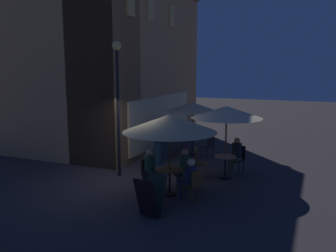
% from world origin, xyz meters
% --- Properties ---
extents(ground_plane, '(60.00, 60.00, 0.00)m').
position_xyz_m(ground_plane, '(0.00, 0.00, 0.00)').
color(ground_plane, '#352F31').
extents(cafe_building, '(8.82, 7.36, 8.02)m').
position_xyz_m(cafe_building, '(3.92, 3.41, 4.00)').
color(cafe_building, tan).
rests_on(cafe_building, ground).
extents(street_lamp_near_corner, '(0.30, 0.30, 4.36)m').
position_xyz_m(street_lamp_near_corner, '(0.56, 0.82, 2.92)').
color(street_lamp_near_corner, black).
rests_on(street_lamp_near_corner, ground).
extents(menu_sandwich_board, '(0.75, 0.64, 0.99)m').
position_xyz_m(menu_sandwich_board, '(-2.01, -1.54, 0.51)').
color(menu_sandwich_board, black).
rests_on(menu_sandwich_board, ground).
extents(cafe_table_0, '(0.71, 0.71, 0.74)m').
position_xyz_m(cafe_table_0, '(4.16, -0.48, 0.53)').
color(cafe_table_0, black).
rests_on(cafe_table_0, ground).
extents(cafe_table_1, '(0.74, 0.74, 0.75)m').
position_xyz_m(cafe_table_1, '(-0.51, -1.41, 0.55)').
color(cafe_table_1, black).
rests_on(cafe_table_1, ground).
extents(cafe_table_2, '(0.70, 0.70, 0.73)m').
position_xyz_m(cafe_table_2, '(1.63, -2.47, 0.52)').
color(cafe_table_2, black).
rests_on(cafe_table_2, ground).
extents(patio_umbrella_0, '(2.03, 2.03, 2.15)m').
position_xyz_m(patio_umbrella_0, '(4.16, -0.48, 1.96)').
color(patio_umbrella_0, black).
rests_on(patio_umbrella_0, ground).
extents(patio_umbrella_1, '(2.59, 2.59, 2.29)m').
position_xyz_m(patio_umbrella_1, '(-0.51, -1.41, 2.05)').
color(patio_umbrella_1, black).
rests_on(patio_umbrella_1, ground).
extents(patio_umbrella_2, '(2.24, 2.24, 2.35)m').
position_xyz_m(patio_umbrella_2, '(1.63, -2.47, 2.15)').
color(patio_umbrella_2, black).
rests_on(patio_umbrella_2, ground).
extents(cafe_chair_0, '(0.58, 0.58, 0.93)m').
position_xyz_m(cafe_chair_0, '(4.58, 0.19, 0.56)').
color(cafe_chair_0, black).
rests_on(cafe_chair_0, ground).
extents(cafe_chair_1, '(0.52, 0.52, 0.89)m').
position_xyz_m(cafe_chair_1, '(3.82, -1.28, 0.55)').
color(cafe_chair_1, '#282322').
rests_on(cafe_chair_1, ground).
extents(cafe_chair_2, '(0.47, 0.47, 0.92)m').
position_xyz_m(cafe_chair_2, '(0.31, -1.61, 0.55)').
color(cafe_chair_2, black).
rests_on(cafe_chair_2, ground).
extents(cafe_chair_3, '(0.48, 0.48, 0.92)m').
position_xyz_m(cafe_chair_3, '(-0.27, -0.62, 0.54)').
color(cafe_chair_3, brown).
rests_on(cafe_chair_3, ground).
extents(cafe_chair_4, '(0.49, 0.49, 0.92)m').
position_xyz_m(cafe_chair_4, '(-1.34, -1.27, 0.56)').
color(cafe_chair_4, black).
rests_on(cafe_chair_4, ground).
extents(cafe_chair_5, '(0.48, 0.48, 0.88)m').
position_xyz_m(cafe_chair_5, '(-0.77, -2.20, 0.54)').
color(cafe_chair_5, brown).
rests_on(cafe_chair_5, ground).
extents(cafe_chair_6, '(0.47, 0.47, 0.97)m').
position_xyz_m(cafe_chair_6, '(1.40, -1.64, 0.57)').
color(cafe_chair_6, brown).
rests_on(cafe_chair_6, ground).
extents(cafe_chair_7, '(0.54, 0.54, 0.91)m').
position_xyz_m(cafe_chair_7, '(2.49, -2.70, 0.54)').
color(cafe_chair_7, black).
rests_on(cafe_chair_7, ground).
extents(patron_seated_0, '(0.48, 0.53, 1.25)m').
position_xyz_m(patron_seated_0, '(4.50, 0.06, 0.71)').
color(patron_seated_0, '#573763').
rests_on(patron_seated_0, ground).
extents(patron_seated_1, '(0.53, 0.41, 1.20)m').
position_xyz_m(patron_seated_1, '(0.17, -1.58, 0.69)').
color(patron_seated_1, '#37493C').
rests_on(patron_seated_1, ground).
extents(patron_seated_2, '(0.41, 0.52, 1.22)m').
position_xyz_m(patron_seated_2, '(-0.32, -0.76, 0.69)').
color(patron_seated_2, black).
rests_on(patron_seated_2, ground).
extents(patron_seated_3, '(0.42, 0.52, 1.20)m').
position_xyz_m(patron_seated_3, '(-0.73, -2.07, 0.68)').
color(patron_seated_3, '#252B43').
rests_on(patron_seated_3, ground).
extents(patron_seated_4, '(0.53, 0.42, 1.21)m').
position_xyz_m(patron_seated_4, '(2.34, -2.66, 0.69)').
color(patron_seated_4, '#344A35').
rests_on(patron_seated_4, ground).
extents(patron_standing_5, '(0.36, 0.36, 1.81)m').
position_xyz_m(patron_standing_5, '(3.29, 0.29, 0.91)').
color(patron_standing_5, '#223148').
rests_on(patron_standing_5, ground).
extents(patron_standing_6, '(0.38, 0.38, 1.61)m').
position_xyz_m(patron_standing_6, '(2.26, 0.18, 0.80)').
color(patron_standing_6, '#193045').
rests_on(patron_standing_6, ground).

